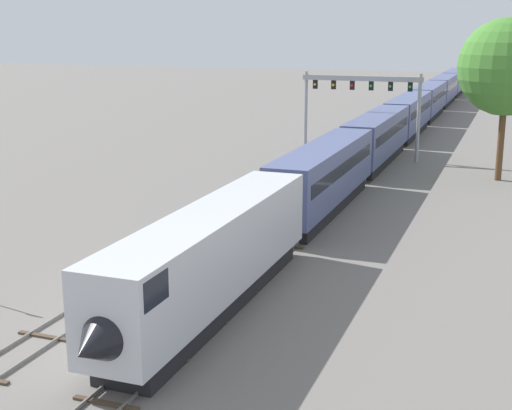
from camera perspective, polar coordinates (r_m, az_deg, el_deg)
The scene contains 6 objects.
ground_plane at distance 32.33m, azimuth -9.19°, elevation -9.84°, with size 400.00×400.00×0.00m, color slate.
track_main at distance 87.55m, azimuth 11.61°, elevation 5.15°, with size 2.60×200.00×0.16m.
track_near at distance 69.36m, azimuth 4.52°, elevation 3.15°, with size 2.60×160.00×0.16m.
passenger_train at distance 90.95m, azimuth 12.06°, elevation 7.06°, with size 3.04×140.21×4.80m.
signal_gantry at distance 73.34m, azimuth 8.35°, elevation 8.59°, with size 12.10×0.49×8.63m.
trackside_tree_left at distance 64.98m, azimuth 19.27°, elevation 10.27°, with size 8.20×8.20×13.81m.
Camera 1 is at (14.88, -25.64, 12.89)m, focal length 50.45 mm.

